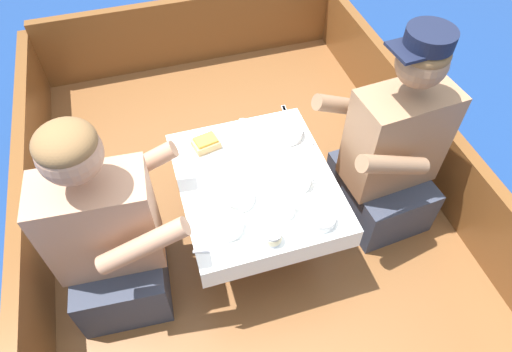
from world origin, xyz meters
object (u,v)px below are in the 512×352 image
coffee_cup_port (302,182)px  coffee_cup_starboard (286,208)px  person_port (109,236)px  sandwich (206,143)px  person_starboard (391,154)px  tin_can (273,237)px

coffee_cup_port → coffee_cup_starboard: (-0.11, -0.11, 0.00)m
person_port → sandwich: size_ratio=7.63×
person_starboard → coffee_cup_starboard: bearing=13.1°
coffee_cup_starboard → person_port: bearing=170.1°
coffee_cup_port → coffee_cup_starboard: bearing=-134.2°
coffee_cup_port → coffee_cup_starboard: coffee_cup_starboard is taller
coffee_cup_starboard → sandwich: bearing=117.0°
person_port → coffee_cup_starboard: (0.68, -0.12, 0.07)m
person_port → coffee_cup_port: (0.78, -0.01, 0.06)m
person_starboard → coffee_cup_starboard: size_ratio=10.08×
sandwich → coffee_cup_starboard: bearing=-63.0°
person_starboard → sandwich: 0.81m
coffee_cup_starboard → coffee_cup_port: bearing=45.8°
coffee_cup_starboard → tin_can: (-0.09, -0.11, -0.00)m
person_starboard → coffee_cup_port: size_ratio=9.76×
sandwich → person_starboard: bearing=-17.9°
person_port → sandwich: bearing=38.2°
sandwich → coffee_cup_port: 0.45m
person_port → coffee_cup_starboard: 0.69m
person_starboard → tin_can: person_starboard is taller
person_starboard → coffee_cup_starboard: person_starboard is taller
person_port → sandwich: (0.46, 0.31, 0.07)m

